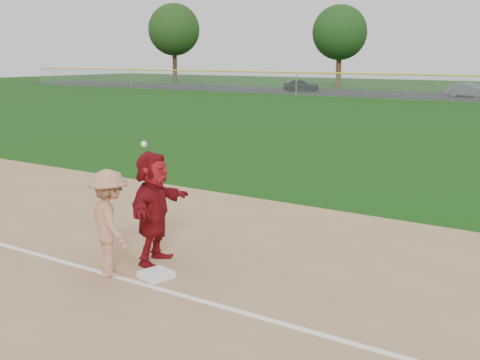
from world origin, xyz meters
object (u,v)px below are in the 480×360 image
Objects in this scene: car_left at (301,85)px; car_mid at (469,90)px; base_runner at (154,208)px; first_base at (156,274)px.

car_mid is at bearing -108.03° from car_left.
first_base is at bearing -152.41° from base_runner.
car_left is (-22.07, 45.79, 0.53)m from first_base.
first_base is at bearing -174.80° from car_left.
first_base is 1.17m from base_runner.
car_mid is (-5.93, 45.94, -0.38)m from base_runner.
first_base is at bearing -160.29° from car_mid.
base_runner is 0.54× the size of car_mid.
base_runner is at bearing 133.08° from first_base.
car_mid is at bearing -8.13° from base_runner.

